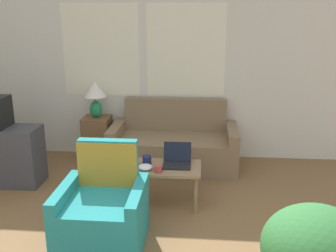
# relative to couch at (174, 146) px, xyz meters

# --- Properties ---
(wall_back) EXTENTS (5.85, 0.06, 2.60)m
(wall_back) POSITION_rel_couch_xyz_m (-0.40, 0.42, 1.03)
(wall_back) COLOR silver
(wall_back) RESTS_ON ground_plane
(couch) EXTENTS (1.73, 0.81, 0.90)m
(couch) POSITION_rel_couch_xyz_m (0.00, 0.00, 0.00)
(couch) COLOR #846B4C
(couch) RESTS_ON ground_plane
(armchair) EXTENTS (0.77, 0.75, 0.92)m
(armchair) POSITION_rel_couch_xyz_m (-0.52, -1.96, 0.01)
(armchair) COLOR teal
(armchair) RESTS_ON ground_plane
(side_table) EXTENTS (0.38, 0.38, 0.64)m
(side_table) POSITION_rel_couch_xyz_m (-1.12, 0.13, 0.04)
(side_table) COLOR brown
(side_table) RESTS_ON ground_plane
(table_lamp) EXTENTS (0.31, 0.31, 0.51)m
(table_lamp) POSITION_rel_couch_xyz_m (-1.12, 0.13, 0.69)
(table_lamp) COLOR #1E8451
(table_lamp) RESTS_ON side_table
(coffee_table) EXTENTS (0.88, 0.50, 0.44)m
(coffee_table) POSITION_rel_couch_xyz_m (-0.06, -1.16, 0.11)
(coffee_table) COLOR #8E704C
(coffee_table) RESTS_ON ground_plane
(laptop) EXTENTS (0.31, 0.28, 0.23)m
(laptop) POSITION_rel_couch_xyz_m (0.11, -1.10, 0.22)
(laptop) COLOR black
(laptop) RESTS_ON coffee_table
(cup_navy) EXTENTS (0.09, 0.09, 0.07)m
(cup_navy) POSITION_rel_couch_xyz_m (-0.08, -1.32, 0.21)
(cup_navy) COLOR #B23D38
(cup_navy) RESTS_ON coffee_table
(cup_yellow) EXTENTS (0.10, 0.10, 0.10)m
(cup_yellow) POSITION_rel_couch_xyz_m (-0.22, -1.12, 0.22)
(cup_yellow) COLOR #191E4C
(cup_yellow) RESTS_ON coffee_table
(cup_white) EXTENTS (0.07, 0.07, 0.09)m
(cup_white) POSITION_rel_couch_xyz_m (-0.38, -1.14, 0.21)
(cup_white) COLOR #191E4C
(cup_white) RESTS_ON coffee_table
(snack_bowl) EXTENTS (0.16, 0.16, 0.06)m
(snack_bowl) POSITION_rel_couch_xyz_m (-0.22, -1.26, 0.20)
(snack_bowl) COLOR white
(snack_bowl) RESTS_ON coffee_table
(potted_plant) EXTENTS (0.78, 0.78, 0.80)m
(potted_plant) POSITION_rel_couch_xyz_m (1.19, -2.71, 0.21)
(potted_plant) COLOR #996B42
(potted_plant) RESTS_ON ground_plane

